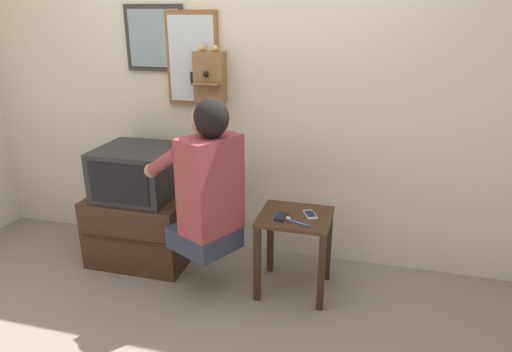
% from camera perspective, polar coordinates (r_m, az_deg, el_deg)
% --- Properties ---
extents(ground_plane, '(14.00, 14.00, 0.00)m').
position_cam_1_polar(ground_plane, '(2.81, -6.19, -18.05)').
color(ground_plane, slate).
extents(wall_back, '(6.80, 0.05, 2.55)m').
position_cam_1_polar(wall_back, '(3.20, -0.54, 11.82)').
color(wall_back, beige).
rests_on(wall_back, ground_plane).
extents(side_table, '(0.45, 0.40, 0.53)m').
position_cam_1_polar(side_table, '(2.91, 4.86, -7.23)').
color(side_table, '#382316').
rests_on(side_table, ground_plane).
extents(person, '(0.62, 0.56, 0.96)m').
position_cam_1_polar(person, '(2.73, -6.11, -0.75)').
color(person, '#2D3347').
rests_on(person, ground_plane).
extents(tv_stand, '(0.70, 0.52, 0.50)m').
position_cam_1_polar(tv_stand, '(3.43, -13.98, -6.25)').
color(tv_stand, '#382316').
rests_on(tv_stand, ground_plane).
extents(television, '(0.52, 0.50, 0.35)m').
position_cam_1_polar(television, '(3.28, -14.61, 0.47)').
color(television, '#232326').
rests_on(television, tv_stand).
extents(wall_phone_antique, '(0.25, 0.19, 0.75)m').
position_cam_1_polar(wall_phone_antique, '(3.20, -5.81, 12.31)').
color(wall_phone_antique, brown).
extents(framed_picture, '(0.44, 0.03, 0.45)m').
position_cam_1_polar(framed_picture, '(3.39, -12.55, 16.45)').
color(framed_picture, '#2D2823').
extents(wall_mirror, '(0.38, 0.04, 0.64)m').
position_cam_1_polar(wall_mirror, '(3.28, -7.94, 14.29)').
color(wall_mirror, brown).
extents(cell_phone_held, '(0.07, 0.13, 0.01)m').
position_cam_1_polar(cell_phone_held, '(2.82, 3.19, -5.05)').
color(cell_phone_held, black).
rests_on(cell_phone_held, side_table).
extents(cell_phone_spare, '(0.11, 0.14, 0.01)m').
position_cam_1_polar(cell_phone_spare, '(2.86, 6.78, -4.81)').
color(cell_phone_spare, silver).
rests_on(cell_phone_spare, side_table).
extents(toothbrush, '(0.15, 0.07, 0.02)m').
position_cam_1_polar(toothbrush, '(2.75, 4.98, -5.71)').
color(toothbrush, '#338CD8').
rests_on(toothbrush, side_table).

